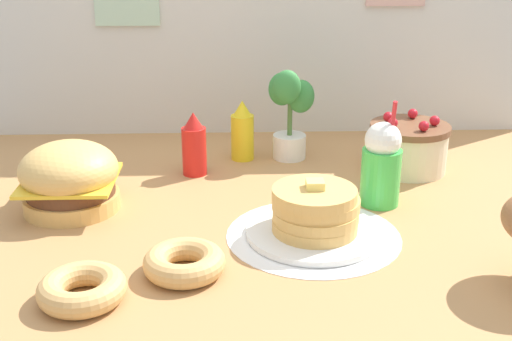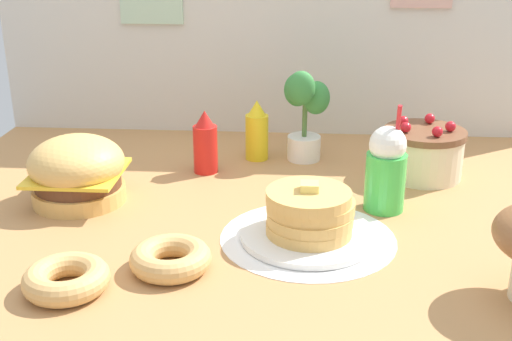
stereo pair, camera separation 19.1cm
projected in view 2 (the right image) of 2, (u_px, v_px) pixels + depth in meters
name	position (u px, v px, depth m)	size (l,w,h in m)	color
ground_plane	(266.00, 227.00, 1.90)	(2.25, 1.80, 0.02)	#B27F4C
back_wall	(279.00, 14.00, 2.56)	(2.25, 0.04, 0.96)	beige
doily_mat	(308.00, 238.00, 1.81)	(0.49, 0.49, 0.00)	white
burger	(77.00, 171.00, 2.02)	(0.29, 0.29, 0.21)	#DBA859
pancake_stack	(309.00, 217.00, 1.78)	(0.38, 0.38, 0.16)	white
layer_cake	(423.00, 152.00, 2.22)	(0.28, 0.28, 0.20)	beige
ketchup_bottle	(205.00, 144.00, 2.26)	(0.08, 0.08, 0.22)	red
mustard_bottle	(257.00, 132.00, 2.38)	(0.08, 0.08, 0.22)	yellow
cream_soda_cup	(386.00, 169.00, 1.95)	(0.12, 0.12, 0.33)	green
donut_pink_glaze	(66.00, 278.00, 1.54)	(0.21, 0.21, 0.06)	tan
donut_chocolate	(171.00, 258.00, 1.64)	(0.21, 0.21, 0.06)	tan
potted_plant	(305.00, 112.00, 2.35)	(0.17, 0.13, 0.34)	white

